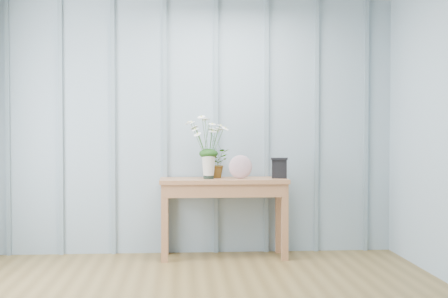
{
  "coord_description": "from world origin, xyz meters",
  "views": [
    {
      "loc": [
        -0.1,
        -3.87,
        1.21
      ],
      "look_at": [
        0.31,
        1.94,
        1.03
      ],
      "focal_mm": 50.0,
      "sensor_mm": 36.0,
      "label": 1
    }
  ],
  "objects": [
    {
      "name": "felt_disc_vessel",
      "position": [
        0.47,
        1.95,
        0.86
      ],
      "size": [
        0.22,
        0.07,
        0.22
      ],
      "primitive_type": "ellipsoid",
      "rotation": [
        0.0,
        0.0,
        0.05
      ],
      "color": "#874D6B",
      "rests_on": "sideboard"
    },
    {
      "name": "carved_box",
      "position": [
        0.84,
        1.98,
        0.85
      ],
      "size": [
        0.18,
        0.15,
        0.19
      ],
      "color": "black",
      "rests_on": "sideboard"
    },
    {
      "name": "spider_plant",
      "position": [
        0.24,
        2.09,
        0.89
      ],
      "size": [
        0.33,
        0.33,
        0.28
      ],
      "primitive_type": "imported",
      "rotation": [
        0.0,
        0.0,
        0.77
      ],
      "color": "#11360F",
      "rests_on": "sideboard"
    },
    {
      "name": "daisy_vase",
      "position": [
        0.16,
        1.95,
        1.13
      ],
      "size": [
        0.43,
        0.33,
        0.61
      ],
      "color": "black",
      "rests_on": "sideboard"
    },
    {
      "name": "sideboard",
      "position": [
        0.31,
        1.99,
        0.64
      ],
      "size": [
        1.2,
        0.45,
        0.75
      ],
      "color": "#9B633F",
      "rests_on": "ground"
    },
    {
      "name": "room_shell",
      "position": [
        0.0,
        0.92,
        1.99
      ],
      "size": [
        4.0,
        4.5,
        2.5
      ],
      "color": "#91A6B4",
      "rests_on": "ground"
    }
  ]
}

